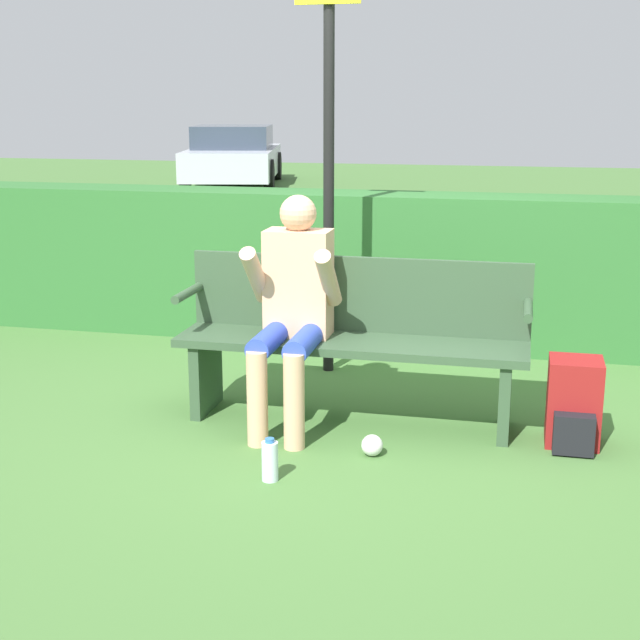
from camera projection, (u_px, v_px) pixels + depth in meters
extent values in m
plane|color=#426B33|center=(350.00, 421.00, 5.04)|extent=(40.00, 40.00, 0.00)
cube|color=#2D662D|center=(396.00, 269.00, 6.56)|extent=(12.00, 0.51, 1.11)
cube|color=#334C33|center=(350.00, 344.00, 4.93)|extent=(1.95, 0.44, 0.05)
cube|color=#334C33|center=(358.00, 294.00, 5.06)|extent=(1.95, 0.04, 0.43)
cube|color=#334C33|center=(206.00, 375.00, 5.17)|extent=(0.06, 0.40, 0.43)
cube|color=#334C33|center=(505.00, 396.00, 4.80)|extent=(0.06, 0.40, 0.43)
cylinder|color=#334C33|center=(188.00, 293.00, 5.08)|extent=(0.05, 0.40, 0.05)
cylinder|color=#334C33|center=(528.00, 310.00, 4.66)|extent=(0.05, 0.40, 0.05)
cube|color=#DBA884|center=(299.00, 283.00, 4.96)|extent=(0.36, 0.22, 0.60)
sphere|color=#DBA884|center=(298.00, 213.00, 4.87)|extent=(0.20, 0.20, 0.20)
cylinder|color=#2D47B7|center=(270.00, 339.00, 4.81)|extent=(0.13, 0.49, 0.13)
cylinder|color=#2D47B7|center=(305.00, 341.00, 4.77)|extent=(0.13, 0.49, 0.13)
cylinder|color=#DBA884|center=(257.00, 399.00, 4.64)|extent=(0.11, 0.11, 0.51)
cylinder|color=#DBA884|center=(294.00, 402.00, 4.60)|extent=(0.11, 0.11, 0.51)
cylinder|color=#DBA884|center=(256.00, 275.00, 4.85)|extent=(0.09, 0.36, 0.36)
cylinder|color=#DBA884|center=(328.00, 279.00, 4.76)|extent=(0.09, 0.36, 0.36)
cube|color=maroon|center=(574.00, 402.00, 4.67)|extent=(0.27, 0.26, 0.46)
cube|color=black|center=(574.00, 434.00, 4.53)|extent=(0.21, 0.09, 0.21)
cylinder|color=silver|center=(270.00, 461.00, 4.24)|extent=(0.08, 0.08, 0.19)
cylinder|color=#2D66B2|center=(270.00, 440.00, 4.22)|extent=(0.04, 0.04, 0.02)
cylinder|color=black|center=(329.00, 168.00, 5.67)|extent=(0.07, 0.07, 2.69)
cube|color=#B7BCC6|center=(234.00, 162.00, 18.72)|extent=(2.52, 4.16, 0.57)
cube|color=#333D4C|center=(233.00, 137.00, 18.59)|extent=(1.89, 2.14, 0.46)
cylinder|color=black|center=(202.00, 166.00, 19.94)|extent=(0.30, 0.63, 0.61)
cylinder|color=black|center=(277.00, 166.00, 19.91)|extent=(0.30, 0.63, 0.61)
cylinder|color=black|center=(185.00, 175.00, 17.60)|extent=(0.30, 0.63, 0.61)
cylinder|color=black|center=(269.00, 175.00, 17.57)|extent=(0.30, 0.63, 0.61)
sphere|color=silver|center=(372.00, 445.00, 4.54)|extent=(0.11, 0.11, 0.11)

